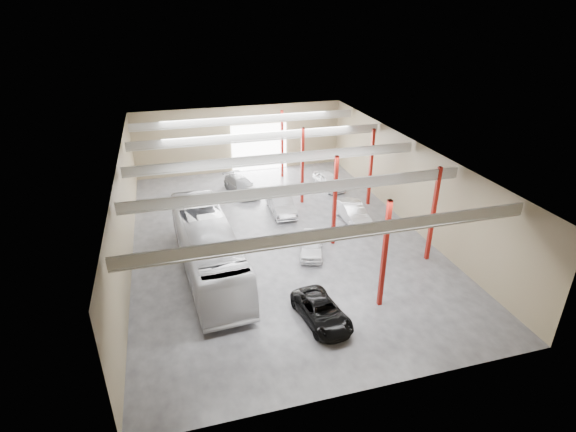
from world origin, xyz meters
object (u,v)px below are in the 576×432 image
coach_bus (208,247)px  car_row_a (311,245)px  black_sedan (322,311)px  car_right_near (352,212)px  car_row_c (241,186)px  car_row_b (281,203)px  car_right_far (329,181)px

coach_bus → car_row_a: (7.50, 0.47, -1.20)m
black_sedan → car_right_near: size_ratio=1.00×
black_sedan → car_row_c: bearing=85.1°
car_row_c → coach_bus: bearing=-124.0°
car_row_a → car_right_near: car_right_near is taller
black_sedan → car_row_c: (-0.99, 20.22, 0.08)m
coach_bus → car_row_b: (7.17, 7.97, -1.05)m
black_sedan → car_right_far: bearing=60.8°
car_row_a → car_right_far: 12.97m
car_row_b → car_right_far: bearing=35.8°
car_row_a → black_sedan: bearing=-85.7°
car_row_b → car_row_a: bearing=-86.3°
car_row_c → car_right_far: (8.54, -1.04, 0.01)m
coach_bus → black_sedan: coach_bus is taller
black_sedan → car_right_near: (6.90, 11.69, 0.12)m
car_right_near → coach_bus: bearing=-159.7°
coach_bus → car_right_near: 13.41m
car_row_c → car_right_far: size_ratio=1.16×
car_row_c → car_right_near: (7.89, -8.53, 0.04)m
car_row_b → car_row_c: 5.78m
car_right_near → car_row_a: bearing=-140.3°
coach_bus → car_row_b: size_ratio=2.63×
car_row_a → car_right_far: (5.68, 11.66, 0.04)m
car_row_a → car_row_b: (-0.34, 7.50, 0.15)m
car_row_a → car_row_b: bearing=110.8°
black_sedan → car_right_near: bearing=51.8°
car_row_a → car_row_b: size_ratio=0.80×
car_row_a → car_row_c: 13.02m
car_row_c → car_right_near: car_right_near is taller
black_sedan → car_row_b: 15.10m
black_sedan → car_row_c: 20.25m
car_row_b → black_sedan: bearing=-94.7°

